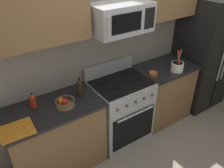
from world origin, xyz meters
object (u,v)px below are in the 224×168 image
object	(u,v)px
refrigerator	(203,54)
microwave	(121,18)
bottle_hot_sauce	(33,101)
utensil_crock	(177,66)
range_oven	(120,109)
bottle_soy	(80,88)
fruit_basket	(65,102)
prep_bowl	(153,73)
cutting_board	(17,130)

from	to	relation	value
refrigerator	microwave	xyz separation A→B (m)	(-1.67, 0.04, 0.84)
microwave	bottle_hot_sauce	world-z (taller)	microwave
bottle_hot_sauce	utensil_crock	bearing A→B (deg)	-9.08
refrigerator	microwave	bearing A→B (deg)	178.49
range_oven	bottle_soy	xyz separation A→B (m)	(-0.57, 0.04, 0.55)
fruit_basket	bottle_hot_sauce	world-z (taller)	bottle_hot_sauce
fruit_basket	prep_bowl	world-z (taller)	fruit_basket
bottle_hot_sauce	prep_bowl	distance (m)	1.60
microwave	prep_bowl	world-z (taller)	microwave
cutting_board	prep_bowl	bearing A→B (deg)	2.48
utensil_crock	cutting_board	bearing A→B (deg)	179.41
prep_bowl	fruit_basket	bearing A→B (deg)	178.53
bottle_soy	prep_bowl	bearing A→B (deg)	-6.42
utensil_crock	bottle_hot_sauce	size ratio (longest dim) A/B	1.82
microwave	prep_bowl	bearing A→B (deg)	-12.69
fruit_basket	bottle_soy	size ratio (longest dim) A/B	0.90
utensil_crock	prep_bowl	size ratio (longest dim) A/B	2.78
range_oven	fruit_basket	distance (m)	0.94
range_oven	bottle_hot_sauce	distance (m)	1.22
microwave	fruit_basket	distance (m)	1.13
range_oven	fruit_basket	size ratio (longest dim) A/B	5.11
fruit_basket	bottle_soy	bearing A→B (deg)	19.95
fruit_basket	bottle_hot_sauce	size ratio (longest dim) A/B	1.19
refrigerator	fruit_basket	xyz separation A→B (m)	(-2.47, -0.03, 0.05)
cutting_board	bottle_hot_sauce	distance (m)	0.40
bottle_soy	bottle_hot_sauce	distance (m)	0.54
range_oven	refrigerator	xyz separation A→B (m)	(1.67, -0.02, 0.43)
microwave	utensil_crock	xyz separation A→B (m)	(0.85, -0.21, -0.76)
microwave	bottle_hot_sauce	size ratio (longest dim) A/B	3.91
range_oven	bottle_soy	distance (m)	0.79
cutting_board	range_oven	bearing A→B (deg)	6.89
fruit_basket	bottle_soy	xyz separation A→B (m)	(0.24, 0.09, 0.06)
cutting_board	fruit_basket	bearing A→B (deg)	11.52
range_oven	fruit_basket	bearing A→B (deg)	-176.37
microwave	prep_bowl	xyz separation A→B (m)	(0.49, -0.11, -0.81)
microwave	prep_bowl	distance (m)	0.96
range_oven	bottle_hot_sauce	bearing A→B (deg)	173.58
cutting_board	bottle_soy	world-z (taller)	bottle_soy
fruit_basket	microwave	bearing A→B (deg)	5.52
utensil_crock	microwave	bearing A→B (deg)	165.84
utensil_crock	prep_bowl	world-z (taller)	utensil_crock
range_oven	cutting_board	bearing A→B (deg)	-173.11
prep_bowl	range_oven	bearing A→B (deg)	170.30
range_oven	cutting_board	xyz separation A→B (m)	(-1.36, -0.16, 0.44)
fruit_basket	bottle_hot_sauce	bearing A→B (deg)	149.21
refrigerator	bottle_soy	distance (m)	2.24
range_oven	prep_bowl	size ratio (longest dim) A/B	9.26
bottle_soy	prep_bowl	world-z (taller)	bottle_soy
refrigerator	utensil_crock	distance (m)	0.85
refrigerator	utensil_crock	xyz separation A→B (m)	(-0.82, -0.17, 0.08)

